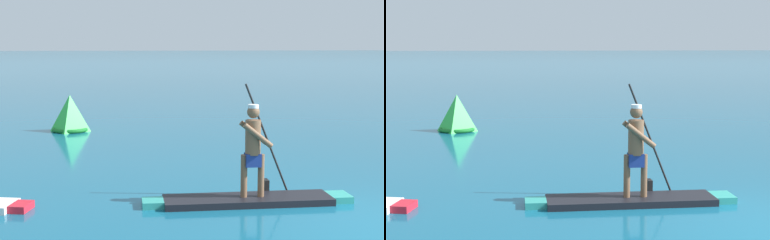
{
  "view_description": "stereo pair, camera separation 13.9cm",
  "coord_description": "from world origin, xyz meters",
  "views": [
    {
      "loc": [
        -4.37,
        -7.59,
        2.68
      ],
      "look_at": [
        -2.16,
        7.51,
        0.68
      ],
      "focal_mm": 54.41,
      "sensor_mm": 36.0,
      "label": 1
    },
    {
      "loc": [
        -4.23,
        -7.61,
        2.68
      ],
      "look_at": [
        -2.16,
        7.51,
        0.68
      ],
      "focal_mm": 54.41,
      "sensor_mm": 36.0,
      "label": 2
    }
  ],
  "objects": [
    {
      "name": "race_marker_buoy",
      "position": [
        -5.52,
        10.51,
        0.49
      ],
      "size": [
        1.13,
        1.13,
        1.13
      ],
      "color": "green",
      "rests_on": "ground"
    },
    {
      "name": "paddleboarder_mid_center",
      "position": [
        -2.01,
        1.75,
        0.3
      ],
      "size": [
        3.57,
        0.94,
        2.02
      ],
      "rotation": [
        0.0,
        0.0,
        -0.02
      ],
      "color": "black",
      "rests_on": "ground"
    }
  ]
}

